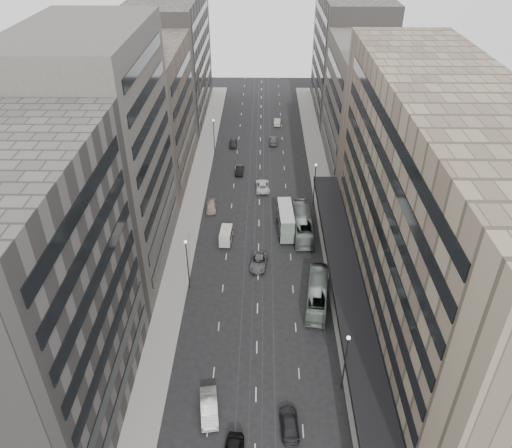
# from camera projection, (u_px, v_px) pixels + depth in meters

# --- Properties ---
(ground) EXTENTS (220.00, 220.00, 0.00)m
(ground) POSITION_uv_depth(u_px,v_px,m) (257.00, 353.00, 60.96)
(ground) COLOR black
(ground) RESTS_ON ground
(sidewalk_right) EXTENTS (4.00, 125.00, 0.15)m
(sidewalk_right) POSITION_uv_depth(u_px,v_px,m) (324.00, 198.00, 92.02)
(sidewalk_right) COLOR gray
(sidewalk_right) RESTS_ON ground
(sidewalk_left) EXTENTS (4.00, 125.00, 0.15)m
(sidewalk_left) POSITION_uv_depth(u_px,v_px,m) (195.00, 197.00, 92.32)
(sidewalk_left) COLOR gray
(sidewalk_left) RESTS_ON ground
(department_store) EXTENTS (19.20, 60.00, 30.00)m
(department_store) POSITION_uv_depth(u_px,v_px,m) (438.00, 217.00, 59.10)
(department_store) COLOR gray
(department_store) RESTS_ON ground
(building_right_mid) EXTENTS (15.00, 28.00, 24.00)m
(building_right_mid) POSITION_uv_depth(u_px,v_px,m) (370.00, 108.00, 97.40)
(building_right_mid) COLOR #534F48
(building_right_mid) RESTS_ON ground
(building_right_far) EXTENTS (15.00, 32.00, 28.00)m
(building_right_far) POSITION_uv_depth(u_px,v_px,m) (350.00, 56.00, 121.30)
(building_right_far) COLOR #5E5955
(building_right_far) RESTS_ON ground
(building_left_a) EXTENTS (15.00, 28.00, 30.00)m
(building_left_a) POSITION_uv_depth(u_px,v_px,m) (24.00, 306.00, 46.27)
(building_left_a) COLOR #5E5955
(building_left_a) RESTS_ON ground
(building_left_b) EXTENTS (15.00, 26.00, 34.00)m
(building_left_b) POSITION_uv_depth(u_px,v_px,m) (101.00, 158.00, 67.67)
(building_left_b) COLOR #534F48
(building_left_b) RESTS_ON ground
(building_left_c) EXTENTS (15.00, 28.00, 25.00)m
(building_left_c) POSITION_uv_depth(u_px,v_px,m) (145.00, 116.00, 92.66)
(building_left_c) COLOR #6A6152
(building_left_c) RESTS_ON ground
(building_left_d) EXTENTS (15.00, 38.00, 28.00)m
(building_left_d) POSITION_uv_depth(u_px,v_px,m) (172.00, 59.00, 119.34)
(building_left_d) COLOR #5E5955
(building_left_d) RESTS_ON ground
(lamp_right_near) EXTENTS (0.44, 0.44, 8.32)m
(lamp_right_near) POSITION_uv_depth(u_px,v_px,m) (346.00, 357.00, 53.80)
(lamp_right_near) COLOR #262628
(lamp_right_near) RESTS_ON ground
(lamp_right_far) EXTENTS (0.44, 0.44, 8.32)m
(lamp_right_far) POSITION_uv_depth(u_px,v_px,m) (315.00, 180.00, 87.13)
(lamp_right_far) COLOR #262628
(lamp_right_far) RESTS_ON ground
(lamp_left_near) EXTENTS (0.44, 0.44, 8.32)m
(lamp_left_near) POSITION_uv_depth(u_px,v_px,m) (187.00, 259.00, 68.20)
(lamp_left_near) COLOR #262628
(lamp_left_near) RESTS_ON ground
(lamp_left_far) EXTENTS (0.44, 0.44, 8.32)m
(lamp_left_far) POSITION_uv_depth(u_px,v_px,m) (214.00, 133.00, 104.04)
(lamp_left_far) COLOR #262628
(lamp_left_far) RESTS_ON ground
(bus_near) EXTENTS (4.00, 11.16, 3.04)m
(bus_near) POSITION_uv_depth(u_px,v_px,m) (317.00, 293.00, 67.83)
(bus_near) COLOR gray
(bus_near) RESTS_ON ground
(bus_far) EXTENTS (2.79, 11.93, 3.32)m
(bus_far) POSITION_uv_depth(u_px,v_px,m) (302.00, 224.00, 81.96)
(bus_far) COLOR gray
(bus_far) RESTS_ON ground
(double_decker) EXTENTS (2.81, 8.12, 4.38)m
(double_decker) POSITION_uv_depth(u_px,v_px,m) (286.00, 220.00, 81.59)
(double_decker) COLOR gray
(double_decker) RESTS_ON ground
(panel_van) EXTENTS (2.13, 3.99, 2.44)m
(panel_van) POSITION_uv_depth(u_px,v_px,m) (226.00, 236.00, 79.65)
(panel_van) COLOR beige
(panel_van) RESTS_ON ground
(sedan_1) EXTENTS (2.50, 5.37, 1.70)m
(sedan_1) POSITION_uv_depth(u_px,v_px,m) (209.00, 408.00, 53.54)
(sedan_1) COLOR #B7B7B2
(sedan_1) RESTS_ON ground
(sedan_2) EXTENTS (2.99, 5.31, 1.40)m
(sedan_2) POSITION_uv_depth(u_px,v_px,m) (259.00, 262.00, 74.97)
(sedan_2) COLOR #5E5E60
(sedan_2) RESTS_ON ground
(sedan_3) EXTENTS (2.17, 4.82, 1.37)m
(sedan_3) POSITION_uv_depth(u_px,v_px,m) (289.00, 423.00, 52.11)
(sedan_3) COLOR black
(sedan_3) RESTS_ON ground
(sedan_4) EXTENTS (2.07, 4.49, 1.49)m
(sedan_4) POSITION_uv_depth(u_px,v_px,m) (211.00, 206.00, 88.31)
(sedan_4) COLOR #A59D89
(sedan_4) RESTS_ON ground
(sedan_5) EXTENTS (1.65, 4.34, 1.41)m
(sedan_5) POSITION_uv_depth(u_px,v_px,m) (240.00, 170.00, 99.97)
(sedan_5) COLOR black
(sedan_5) RESTS_ON ground
(sedan_6) EXTENTS (2.81, 5.56, 1.51)m
(sedan_6) POSITION_uv_depth(u_px,v_px,m) (262.00, 186.00, 94.49)
(sedan_6) COLOR silver
(sedan_6) RESTS_ON ground
(sedan_7) EXTENTS (2.00, 4.79, 1.38)m
(sedan_7) POSITION_uv_depth(u_px,v_px,m) (273.00, 140.00, 112.07)
(sedan_7) COLOR #59595C
(sedan_7) RESTS_ON ground
(sedan_8) EXTENTS (1.76, 4.15, 1.40)m
(sedan_8) POSITION_uv_depth(u_px,v_px,m) (233.00, 143.00, 110.82)
(sedan_8) COLOR #272729
(sedan_8) RESTS_ON ground
(sedan_9) EXTENTS (1.72, 4.44, 1.44)m
(sedan_9) POSITION_uv_depth(u_px,v_px,m) (277.00, 122.00, 121.08)
(sedan_9) COLOR #B1A493
(sedan_9) RESTS_ON ground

